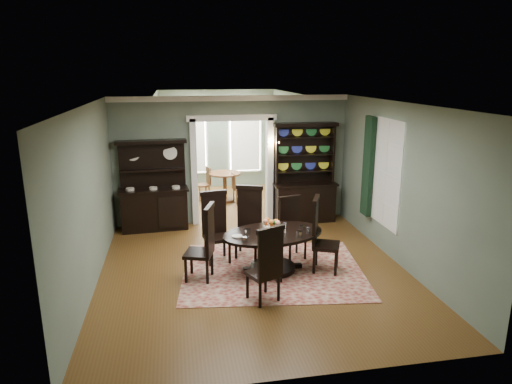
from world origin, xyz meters
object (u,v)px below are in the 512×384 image
dining_table (273,244)px  sideboard (154,199)px  parlor_table (225,183)px  welsh_dresser (304,186)px

dining_table → sideboard: bearing=117.6°
sideboard → parlor_table: (1.85, 2.00, -0.18)m
welsh_dresser → sideboard: bearing=179.9°
dining_table → welsh_dresser: size_ratio=0.87×
dining_table → parlor_table: parlor_table is taller
welsh_dresser → parlor_table: bearing=130.3°
sideboard → parlor_table: 2.73m
dining_table → welsh_dresser: welsh_dresser is taller
dining_table → parlor_table: bearing=83.0°
dining_table → parlor_table: (-0.34, 4.73, 0.02)m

